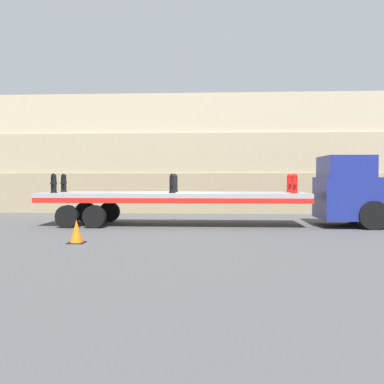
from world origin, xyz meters
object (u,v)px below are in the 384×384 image
Objects in this scene: traffic_cone at (76,232)px; fire_hydrant_red_near_2 at (295,184)px; truck_cab at (353,191)px; fire_hydrant_black_far_1 at (175,183)px; flatbed_trailer at (161,198)px; fire_hydrant_black_near_1 at (172,184)px; fire_hydrant_red_far_2 at (290,183)px; fire_hydrant_black_near_0 at (54,183)px; fire_hydrant_black_far_0 at (64,183)px.

fire_hydrant_red_near_2 is at bearing 31.15° from traffic_cone.
truck_cab is 7.31m from fire_hydrant_black_far_1.
fire_hydrant_black_near_1 is (0.54, -0.57, 0.60)m from flatbed_trailer.
flatbed_trailer is at bearing -173.96° from fire_hydrant_red_far_2.
fire_hydrant_black_near_0 is (-12.13, -0.57, 0.31)m from truck_cab.
fire_hydrant_red_far_2 is 1.12× the size of traffic_cone.
fire_hydrant_black_near_0 is 1.00× the size of fire_hydrant_black_far_1.
traffic_cone is (-1.91, -4.98, -0.79)m from flatbed_trailer.
fire_hydrant_black_far_1 and fire_hydrant_red_far_2 have the same top height.
flatbed_trailer reaches higher than traffic_cone.
flatbed_trailer is 13.88× the size of fire_hydrant_black_near_0.
fire_hydrant_red_far_2 is at bearing 166.80° from truck_cab.
fire_hydrant_red_far_2 is at bearing 0.00° from fire_hydrant_black_far_0.
fire_hydrant_black_far_1 is (0.00, 1.14, 0.00)m from fire_hydrant_black_near_1.
truck_cab is 10.99m from traffic_cone.
traffic_cone is (-7.30, -5.55, -1.39)m from fire_hydrant_red_far_2.
fire_hydrant_black_near_0 is 4.85m from fire_hydrant_black_near_1.
fire_hydrant_black_near_1 is (-7.28, -0.57, 0.31)m from truck_cab.
flatbed_trailer is 13.88× the size of fire_hydrant_black_far_1.
traffic_cone is at bearing -113.83° from fire_hydrant_black_far_1.
fire_hydrant_black_far_1 is (4.85, 0.00, 0.00)m from fire_hydrant_black_far_0.
truck_cab reaches higher than fire_hydrant_black_near_1.
fire_hydrant_red_far_2 is at bearing 37.27° from traffic_cone.
fire_hydrant_black_near_1 is 4.98m from fire_hydrant_red_far_2.
fire_hydrant_black_far_1 is at bearing 166.75° from fire_hydrant_red_near_2.
flatbed_trailer is at bearing 69.04° from traffic_cone.
flatbed_trailer is 15.61× the size of traffic_cone.
fire_hydrant_black_near_0 is 1.00× the size of fire_hydrant_black_far_0.
fire_hydrant_black_far_1 is at bearing 175.52° from truck_cab.
fire_hydrant_red_near_2 is at bearing -6.04° from flatbed_trailer.
truck_cab is 4.07× the size of traffic_cone.
fire_hydrant_black_near_1 is 1.00× the size of fire_hydrant_red_near_2.
fire_hydrant_black_far_1 is at bearing 13.25° from fire_hydrant_black_near_0.
fire_hydrant_black_near_0 and fire_hydrant_black_far_0 have the same top height.
flatbed_trailer is 4.38m from fire_hydrant_black_near_0.
fire_hydrant_black_near_0 is at bearing -90.00° from fire_hydrant_black_far_0.
fire_hydrant_black_far_0 reaches higher than traffic_cone.
truck_cab is 3.62× the size of fire_hydrant_black_near_1.
fire_hydrant_black_far_1 is at bearing 90.00° from fire_hydrant_black_near_1.
fire_hydrant_red_near_2 is at bearing -13.25° from fire_hydrant_black_far_1.
fire_hydrant_red_near_2 is (9.69, -1.14, 0.00)m from fire_hydrant_black_far_0.
fire_hydrant_red_far_2 is (-2.43, 0.57, 0.31)m from truck_cab.
fire_hydrant_red_near_2 is 1.14m from fire_hydrant_red_far_2.
fire_hydrant_black_near_0 is at bearing 118.47° from traffic_cone.
fire_hydrant_black_near_0 is 9.69m from fire_hydrant_red_near_2.
fire_hydrant_black_near_0 is 1.14m from fire_hydrant_black_far_0.
fire_hydrant_black_near_0 is at bearing -172.44° from flatbed_trailer.
fire_hydrant_black_far_1 is (-7.28, 0.57, 0.31)m from truck_cab.
fire_hydrant_black_far_1 is 1.12× the size of traffic_cone.
flatbed_trailer is at bearing -133.65° from fire_hydrant_black_far_1.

